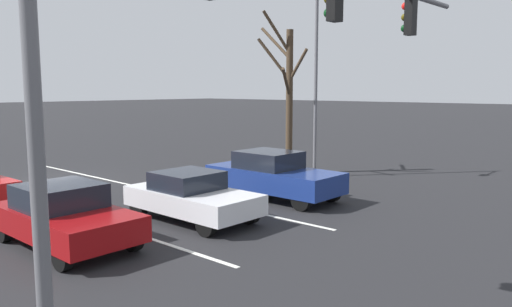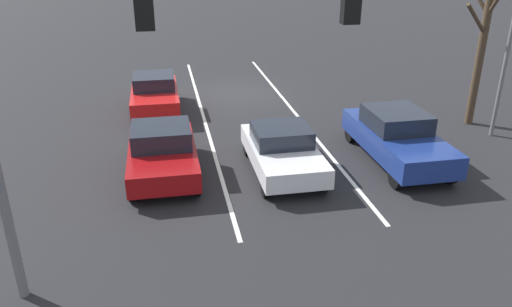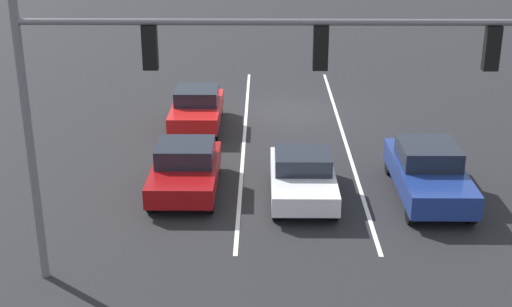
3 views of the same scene
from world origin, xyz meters
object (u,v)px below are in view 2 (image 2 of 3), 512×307
Objects in this scene: car_maroon_rightlane_front at (162,152)px; car_navy_leftlane_front at (397,136)px; street_lamp_left_shoulder at (512,4)px; traffic_signal_gantry at (227,35)px; car_red_rightlane_second at (155,93)px; bare_tree_near at (482,28)px; car_silver_midlane_front at (282,150)px.

car_navy_leftlane_front is at bearing 177.53° from car_maroon_rightlane_front.
traffic_signal_gantry is at bearing 30.97° from street_lamp_left_shoulder.
bare_tree_near reaches higher than car_red_rightlane_second.
traffic_signal_gantry is at bearing 64.34° from car_silver_midlane_front.
car_red_rightlane_second is at bearing -60.23° from car_silver_midlane_front.
car_maroon_rightlane_front is 0.58× the size of bare_tree_near.
car_red_rightlane_second is at bearing -82.33° from traffic_signal_gantry.
car_navy_leftlane_front is 1.15× the size of car_red_rightlane_second.
car_red_rightlane_second is 13.22m from street_lamp_left_shoulder.
street_lamp_left_shoulder reaches higher than bare_tree_near.
street_lamp_left_shoulder is at bearing 88.75° from bare_tree_near.
car_red_rightlane_second is 11.96m from traffic_signal_gantry.
bare_tree_near is (-0.03, -1.38, -0.96)m from street_lamp_left_shoulder.
car_maroon_rightlane_front is at bearing -7.38° from car_silver_midlane_front.
car_navy_leftlane_front is at bearing -141.38° from traffic_signal_gantry.
car_maroon_rightlane_front is at bearing 91.72° from car_red_rightlane_second.
car_maroon_rightlane_front is at bearing 5.07° from street_lamp_left_shoulder.
bare_tree_near reaches higher than car_navy_leftlane_front.
traffic_signal_gantry reaches higher than car_navy_leftlane_front.
car_navy_leftlane_front is 3.74m from car_silver_midlane_front.
car_maroon_rightlane_front is at bearing -75.48° from traffic_signal_gantry.
traffic_signal_gantry reaches higher than car_maroon_rightlane_front.
car_maroon_rightlane_front is at bearing -2.47° from car_navy_leftlane_front.
car_navy_leftlane_front is 1.18× the size of car_maroon_rightlane_front.
car_navy_leftlane_front reaches higher than car_maroon_rightlane_front.
car_silver_midlane_front is 0.32× the size of traffic_signal_gantry.
car_red_rightlane_second is (3.71, -6.49, 0.07)m from car_silver_midlane_front.
car_silver_midlane_front is at bearing 19.75° from bare_tree_near.
traffic_signal_gantry is (-1.31, 5.07, 4.24)m from car_maroon_rightlane_front.
car_maroon_rightlane_front is 0.32× the size of traffic_signal_gantry.
car_maroon_rightlane_front is (7.27, -0.31, -0.07)m from car_navy_leftlane_front.
traffic_signal_gantry is at bearing 38.62° from car_navy_leftlane_front.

